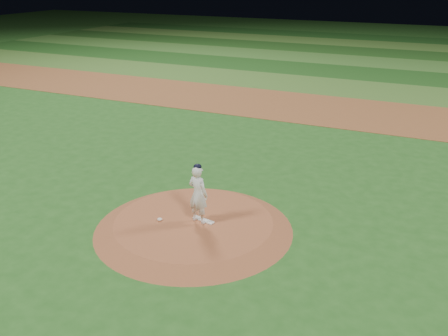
# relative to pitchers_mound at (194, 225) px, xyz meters

# --- Properties ---
(ground) EXTENTS (120.00, 120.00, 0.00)m
(ground) POSITION_rel_pitchers_mound_xyz_m (0.00, 0.00, -0.12)
(ground) COLOR #235A1D
(ground) RESTS_ON ground
(infield_dirt_band) EXTENTS (70.00, 6.00, 0.02)m
(infield_dirt_band) POSITION_rel_pitchers_mound_xyz_m (0.00, 14.00, -0.12)
(infield_dirt_band) COLOR brown
(infield_dirt_band) RESTS_ON ground
(outfield_stripe_0) EXTENTS (70.00, 5.00, 0.02)m
(outfield_stripe_0) POSITION_rel_pitchers_mound_xyz_m (0.00, 19.50, -0.12)
(outfield_stripe_0) COLOR #3F6E28
(outfield_stripe_0) RESTS_ON ground
(outfield_stripe_1) EXTENTS (70.00, 5.00, 0.02)m
(outfield_stripe_1) POSITION_rel_pitchers_mound_xyz_m (0.00, 24.50, -0.12)
(outfield_stripe_1) COLOR #1B4A18
(outfield_stripe_1) RESTS_ON ground
(outfield_stripe_2) EXTENTS (70.00, 5.00, 0.02)m
(outfield_stripe_2) POSITION_rel_pitchers_mound_xyz_m (0.00, 29.50, -0.12)
(outfield_stripe_2) COLOR #396F28
(outfield_stripe_2) RESTS_ON ground
(outfield_stripe_3) EXTENTS (70.00, 5.00, 0.02)m
(outfield_stripe_3) POSITION_rel_pitchers_mound_xyz_m (0.00, 34.50, -0.12)
(outfield_stripe_3) COLOR #1D4917
(outfield_stripe_3) RESTS_ON ground
(outfield_stripe_4) EXTENTS (70.00, 5.00, 0.02)m
(outfield_stripe_4) POSITION_rel_pitchers_mound_xyz_m (0.00, 39.50, -0.12)
(outfield_stripe_4) COLOR #3F7028
(outfield_stripe_4) RESTS_ON ground
(outfield_stripe_5) EXTENTS (70.00, 5.00, 0.02)m
(outfield_stripe_5) POSITION_rel_pitchers_mound_xyz_m (0.00, 44.50, -0.12)
(outfield_stripe_5) COLOR #194A17
(outfield_stripe_5) RESTS_ON ground
(pitchers_mound) EXTENTS (5.50, 5.50, 0.25)m
(pitchers_mound) POSITION_rel_pitchers_mound_xyz_m (0.00, 0.00, 0.00)
(pitchers_mound) COLOR #9B5330
(pitchers_mound) RESTS_ON ground
(pitching_rubber) EXTENTS (0.68, 0.30, 0.03)m
(pitching_rubber) POSITION_rel_pitchers_mound_xyz_m (0.24, 0.13, 0.14)
(pitching_rubber) COLOR white
(pitching_rubber) RESTS_ON pitchers_mound
(rosin_bag) EXTENTS (0.14, 0.14, 0.08)m
(rosin_bag) POSITION_rel_pitchers_mound_xyz_m (-0.86, -0.38, 0.16)
(rosin_bag) COLOR white
(rosin_bag) RESTS_ON pitchers_mound
(pitcher_on_mound) EXTENTS (0.66, 0.50, 1.71)m
(pitcher_on_mound) POSITION_rel_pitchers_mound_xyz_m (0.15, 0.02, 0.96)
(pitcher_on_mound) COLOR white
(pitcher_on_mound) RESTS_ON pitchers_mound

